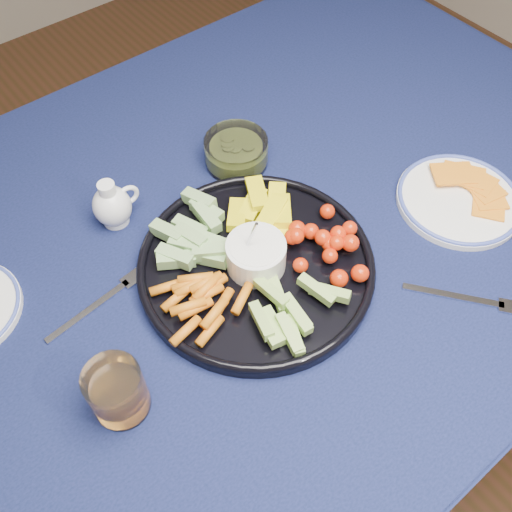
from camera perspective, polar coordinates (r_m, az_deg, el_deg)
dining_table at (r=1.05m, az=-3.01°, el=-0.85°), size 1.67×1.07×0.75m
crudite_platter at (r=0.92m, az=-0.18°, el=-0.63°), size 0.39×0.39×0.12m
creamer_pitcher at (r=1.00m, az=-14.15°, el=4.94°), size 0.08×0.07×0.09m
pickle_bowl at (r=1.08m, az=-1.99°, el=10.29°), size 0.12×0.12×0.06m
cheese_plate at (r=1.08m, az=19.67°, el=5.46°), size 0.22×0.22×0.03m
juice_tumbler at (r=0.81m, az=-13.64°, el=-13.19°), size 0.08×0.08×0.09m
fork_left at (r=0.93m, az=-14.89°, el=-4.20°), size 0.18×0.04×0.00m
fork_right at (r=0.96m, az=20.89°, el=-4.13°), size 0.13×0.16×0.00m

